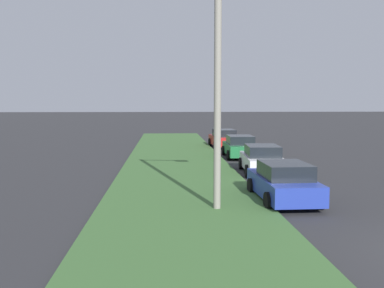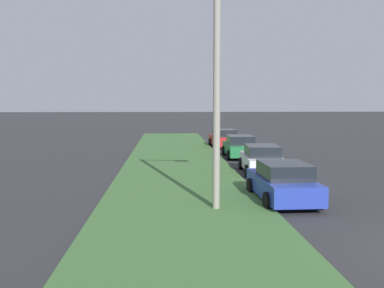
% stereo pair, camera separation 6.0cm
% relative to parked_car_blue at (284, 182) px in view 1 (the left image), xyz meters
% --- Properties ---
extents(grass_median, '(60.00, 6.00, 0.12)m').
position_rel_parked_car_blue_xyz_m(grass_median, '(3.76, 3.70, -0.66)').
color(grass_median, '#3D6633').
rests_on(grass_median, ground).
extents(parked_car_blue, '(4.34, 2.09, 1.47)m').
position_rel_parked_car_blue_xyz_m(parked_car_blue, '(0.00, 0.00, 0.00)').
color(parked_car_blue, '#23389E').
rests_on(parked_car_blue, ground).
extents(parked_car_white, '(4.40, 2.21, 1.47)m').
position_rel_parked_car_blue_xyz_m(parked_car_white, '(6.41, -0.62, 0.00)').
color(parked_car_white, silver).
rests_on(parked_car_white, ground).
extents(parked_car_green, '(4.33, 2.07, 1.47)m').
position_rel_parked_car_blue_xyz_m(parked_car_green, '(12.85, -0.58, 0.00)').
color(parked_car_green, '#1E6B38').
rests_on(parked_car_green, ground).
extents(parked_car_red, '(4.39, 2.20, 1.47)m').
position_rel_parked_car_blue_xyz_m(parked_car_red, '(19.33, -0.40, 0.00)').
color(parked_car_red, red).
rests_on(parked_car_red, ground).
extents(streetlight, '(0.69, 2.87, 7.50)m').
position_rel_parked_car_blue_xyz_m(streetlight, '(-1.40, 2.29, 3.67)').
color(streetlight, gray).
rests_on(streetlight, ground).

